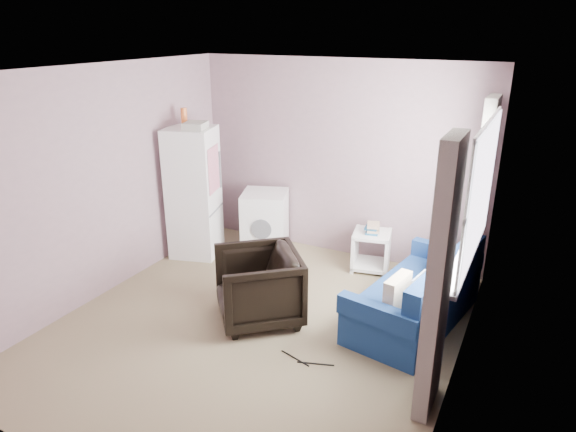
{
  "coord_description": "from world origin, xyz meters",
  "views": [
    {
      "loc": [
        2.31,
        -3.84,
        2.86
      ],
      "look_at": [
        0.05,
        0.6,
        1.0
      ],
      "focal_mm": 32.0,
      "sensor_mm": 36.0,
      "label": 1
    }
  ],
  "objects_px": {
    "washing_machine": "(265,220)",
    "fridge": "(194,192)",
    "armchair": "(258,283)",
    "side_table": "(371,248)",
    "sofa": "(419,298)"
  },
  "relations": [
    {
      "from": "washing_machine",
      "to": "sofa",
      "type": "distance_m",
      "value": 2.45
    },
    {
      "from": "fridge",
      "to": "sofa",
      "type": "height_order",
      "value": "fridge"
    },
    {
      "from": "armchair",
      "to": "fridge",
      "type": "relative_size",
      "value": 0.43
    },
    {
      "from": "sofa",
      "to": "fridge",
      "type": "bearing_deg",
      "value": -176.85
    },
    {
      "from": "side_table",
      "to": "washing_machine",
      "type": "bearing_deg",
      "value": -176.77
    },
    {
      "from": "side_table",
      "to": "fridge",
      "type": "bearing_deg",
      "value": -165.38
    },
    {
      "from": "washing_machine",
      "to": "fridge",
      "type": "bearing_deg",
      "value": -166.63
    },
    {
      "from": "washing_machine",
      "to": "side_table",
      "type": "relative_size",
      "value": 1.34
    },
    {
      "from": "armchair",
      "to": "fridge",
      "type": "bearing_deg",
      "value": -164.65
    },
    {
      "from": "armchair",
      "to": "fridge",
      "type": "height_order",
      "value": "fridge"
    },
    {
      "from": "armchair",
      "to": "washing_machine",
      "type": "distance_m",
      "value": 1.75
    },
    {
      "from": "washing_machine",
      "to": "side_table",
      "type": "height_order",
      "value": "washing_machine"
    },
    {
      "from": "armchair",
      "to": "side_table",
      "type": "relative_size",
      "value": 1.37
    },
    {
      "from": "washing_machine",
      "to": "sofa",
      "type": "bearing_deg",
      "value": -41.02
    },
    {
      "from": "washing_machine",
      "to": "side_table",
      "type": "bearing_deg",
      "value": -16.5
    }
  ]
}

